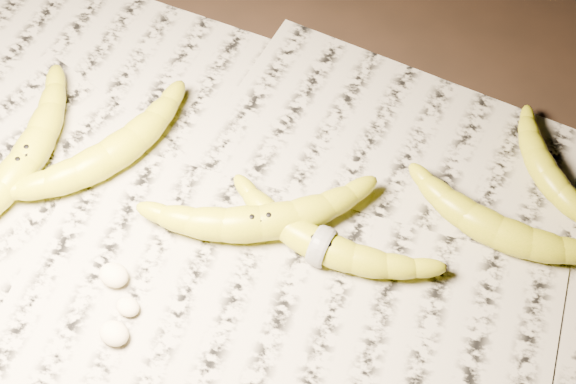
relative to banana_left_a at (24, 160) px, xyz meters
The scene contains 12 objects.
ground 0.28m from the banana_left_a, 12.45° to the left, with size 3.00×3.00×0.00m, color black.
newspaper_patch 0.23m from the banana_left_a, ahead, with size 0.90×0.70×0.01m, color #A7A38F.
banana_left_a is the anchor object (origin of this frame).
banana_left_b 0.09m from the banana_left_a, 32.71° to the left, with size 0.21×0.07×0.04m, color yellow, non-canonical shape.
banana_center 0.28m from the banana_left_a, 12.46° to the left, with size 0.22×0.07×0.04m, color yellow, non-canonical shape.
banana_taped 0.35m from the banana_left_a, 11.24° to the left, with size 0.21×0.06×0.04m, color yellow, non-canonical shape.
banana_upper_a 0.52m from the banana_left_a, 19.33° to the left, with size 0.19×0.06×0.04m, color yellow, non-canonical shape.
banana_upper_b 0.58m from the banana_left_a, 27.61° to the left, with size 0.15×0.05×0.03m, color yellow, non-canonical shape.
measuring_tape 0.35m from the banana_left_a, 11.24° to the left, with size 0.05×0.05×0.00m, color white.
flesh_chunk_a 0.18m from the banana_left_a, 20.98° to the right, with size 0.03×0.03×0.02m, color beige.
flesh_chunk_b 0.23m from the banana_left_a, 29.74° to the right, with size 0.03×0.03×0.02m, color beige.
flesh_chunk_c 0.21m from the banana_left_a, 23.29° to the right, with size 0.02×0.02×0.01m, color beige.
Camera 1 is at (0.23, -0.35, 0.76)m, focal length 50.00 mm.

